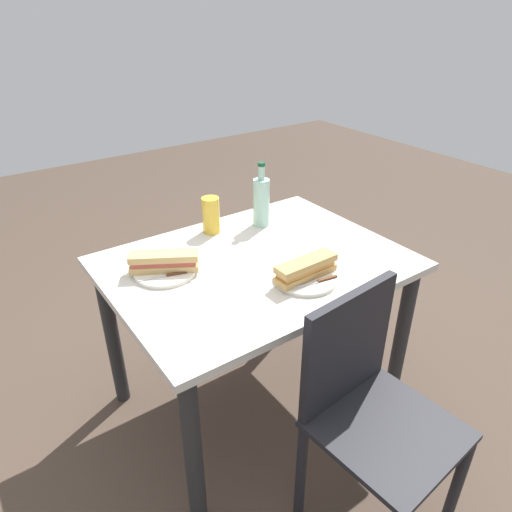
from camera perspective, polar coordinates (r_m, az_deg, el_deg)
ground_plane at (r=2.25m, az=0.00°, el=-17.03°), size 8.00×8.00×0.00m
dining_table at (r=1.85m, az=0.00°, el=-3.57°), size 1.12×0.84×0.74m
chair_far at (r=1.58m, az=13.48°, el=-17.30°), size 0.43×0.43×0.87m
plate_near at (r=1.75m, az=-11.08°, el=-1.83°), size 0.23×0.23×0.01m
baguette_sandwich_near at (r=1.72m, az=-11.21°, el=-0.65°), size 0.25×0.19×0.07m
knife_near at (r=1.70m, az=-10.88°, el=-2.36°), size 0.18×0.06×0.01m
plate_far at (r=1.68m, az=6.06°, el=-2.75°), size 0.23×0.23×0.01m
baguette_sandwich_far at (r=1.66m, az=6.13°, el=-1.54°), size 0.24×0.08×0.07m
knife_far at (r=1.65m, az=7.61°, el=-3.10°), size 0.18×0.04×0.01m
water_bottle at (r=2.04m, az=0.64°, el=6.76°), size 0.07×0.07×0.29m
beer_glass at (r=2.00m, az=-5.54°, el=5.00°), size 0.08×0.08×0.16m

